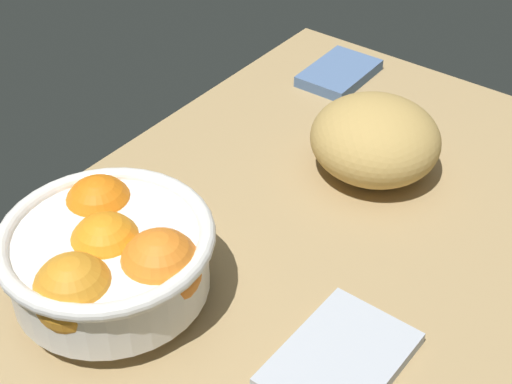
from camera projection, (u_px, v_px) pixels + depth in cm
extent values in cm
cube|color=tan|center=(327.00, 230.00, 84.74)|extent=(74.29, 56.29, 3.00)
cylinder|color=white|center=(114.00, 291.00, 73.99)|extent=(9.27, 9.27, 1.92)
cylinder|color=white|center=(109.00, 261.00, 71.50)|extent=(18.72, 18.72, 6.10)
torus|color=white|center=(105.00, 237.00, 69.60)|extent=(20.32, 20.32, 1.60)
sphere|color=orange|center=(107.00, 249.00, 70.62)|extent=(7.00, 7.00, 7.00)
sphere|color=orange|center=(100.00, 209.00, 75.08)|extent=(7.00, 7.00, 7.00)
sphere|color=orange|center=(161.00, 269.00, 68.35)|extent=(7.56, 7.56, 7.56)
sphere|color=orange|center=(75.00, 294.00, 66.02)|extent=(7.38, 7.38, 7.38)
ellipsoid|color=tan|center=(375.00, 139.00, 88.06)|extent=(17.03, 17.26, 9.10)
cube|color=#B2B8C3|center=(340.00, 360.00, 67.77)|extent=(13.96, 9.72, 1.29)
cube|color=#4E6B99|center=(339.00, 73.00, 107.55)|extent=(11.67, 7.87, 1.55)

